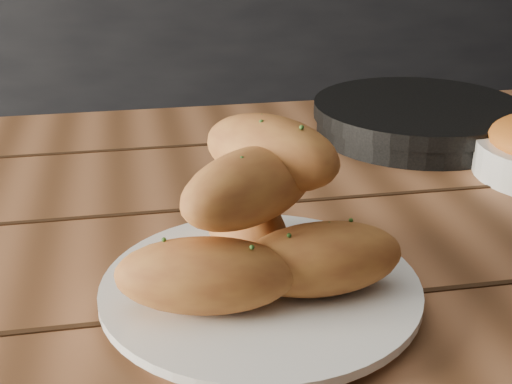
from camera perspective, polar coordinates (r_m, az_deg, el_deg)
name	(u,v)px	position (r m, az deg, el deg)	size (l,w,h in m)	color
counter	(76,104)	(2.26, -14.17, 6.86)	(2.80, 0.60, 0.90)	black
table	(387,319)	(0.75, 10.43, -9.93)	(1.49, 0.96, 0.75)	brown
plate	(260,291)	(0.59, 0.36, -7.95)	(0.26, 0.26, 0.02)	white
bread_rolls	(258,220)	(0.56, 0.19, -2.28)	(0.23, 0.19, 0.13)	#BA7733
skillet	(419,118)	(1.00, 12.94, 5.79)	(0.42, 0.28, 0.05)	black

